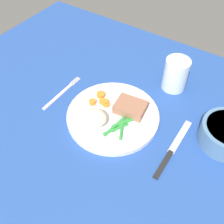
{
  "coord_description": "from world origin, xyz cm",
  "views": [
    {
      "loc": [
        25.92,
        -39.53,
        58.33
      ],
      "look_at": [
        -0.12,
        -0.29,
        4.6
      ],
      "focal_mm": 41.55,
      "sensor_mm": 36.0,
      "label": 1
    }
  ],
  "objects_px": {
    "dinner_plate": "(112,116)",
    "knife": "(172,149)",
    "water_glass": "(175,76)",
    "meat_portion": "(131,107)",
    "fork": "(62,93)"
  },
  "relations": [
    {
      "from": "fork",
      "to": "water_glass",
      "type": "relative_size",
      "value": 1.64
    },
    {
      "from": "knife",
      "to": "water_glass",
      "type": "height_order",
      "value": "water_glass"
    },
    {
      "from": "dinner_plate",
      "to": "knife",
      "type": "bearing_deg",
      "value": -0.87
    },
    {
      "from": "knife",
      "to": "water_glass",
      "type": "xyz_separation_m",
      "value": [
        -0.1,
        0.22,
        0.04
      ]
    },
    {
      "from": "meat_portion",
      "to": "water_glass",
      "type": "height_order",
      "value": "water_glass"
    },
    {
      "from": "water_glass",
      "to": "meat_portion",
      "type": "bearing_deg",
      "value": -107.05
    },
    {
      "from": "fork",
      "to": "water_glass",
      "type": "bearing_deg",
      "value": 40.85
    },
    {
      "from": "dinner_plate",
      "to": "knife",
      "type": "relative_size",
      "value": 1.26
    },
    {
      "from": "dinner_plate",
      "to": "knife",
      "type": "height_order",
      "value": "dinner_plate"
    },
    {
      "from": "meat_portion",
      "to": "water_glass",
      "type": "distance_m",
      "value": 0.18
    },
    {
      "from": "knife",
      "to": "water_glass",
      "type": "relative_size",
      "value": 2.02
    },
    {
      "from": "meat_portion",
      "to": "fork",
      "type": "bearing_deg",
      "value": -168.78
    },
    {
      "from": "dinner_plate",
      "to": "meat_portion",
      "type": "distance_m",
      "value": 0.06
    },
    {
      "from": "water_glass",
      "to": "dinner_plate",
      "type": "bearing_deg",
      "value": -112.36
    },
    {
      "from": "knife",
      "to": "water_glass",
      "type": "bearing_deg",
      "value": 116.55
    }
  ]
}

